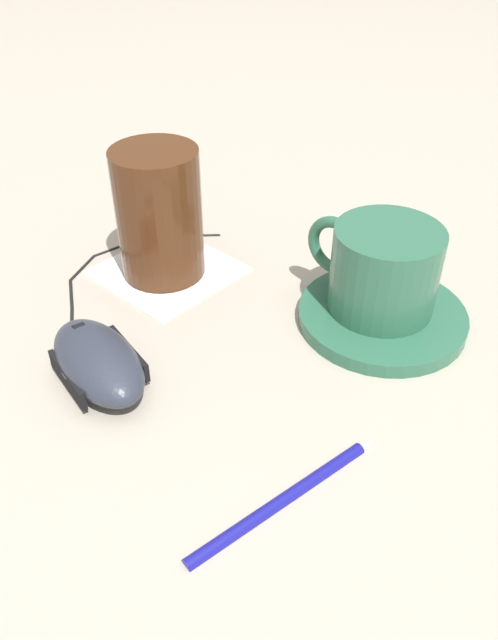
# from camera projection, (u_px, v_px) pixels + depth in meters

# --- Properties ---
(ground_plane) EXTENTS (3.00, 3.00, 0.00)m
(ground_plane) POSITION_uv_depth(u_px,v_px,m) (245.00, 316.00, 0.55)
(ground_plane) COLOR #B2A899
(saucer) EXTENTS (0.14, 0.14, 0.01)m
(saucer) POSITION_uv_depth(u_px,v_px,m) (382.00, 316.00, 0.53)
(saucer) COLOR #2D664C
(saucer) RESTS_ON ground
(coffee_cup) EXTENTS (0.09, 0.12, 0.07)m
(coffee_cup) POSITION_uv_depth(u_px,v_px,m) (382.00, 269.00, 0.51)
(coffee_cup) COLOR #2D664C
(coffee_cup) RESTS_ON saucer
(computer_mouse) EXTENTS (0.09, 0.12, 0.04)m
(computer_mouse) POSITION_uv_depth(u_px,v_px,m) (98.00, 361.00, 0.47)
(computer_mouse) COLOR #2D3342
(computer_mouse) RESTS_ON ground
(mouse_cable) EXTENTS (0.21, 0.09, 0.00)m
(mouse_cable) POSITION_uv_depth(u_px,v_px,m) (118.00, 265.00, 0.61)
(mouse_cable) COLOR black
(mouse_cable) RESTS_ON ground
(napkin_under_glass) EXTENTS (0.14, 0.14, 0.00)m
(napkin_under_glass) POSITION_uv_depth(u_px,v_px,m) (167.00, 270.00, 0.60)
(napkin_under_glass) COLOR white
(napkin_under_glass) RESTS_ON ground
(drinking_glass) EXTENTS (0.08, 0.08, 0.12)m
(drinking_glass) POSITION_uv_depth(u_px,v_px,m) (159.00, 214.00, 0.56)
(drinking_glass) COLOR #4C2814
(drinking_glass) RESTS_ON napkin_under_glass
(pen) EXTENTS (0.15, 0.07, 0.01)m
(pen) POSITION_uv_depth(u_px,v_px,m) (286.00, 494.00, 0.39)
(pen) COLOR navy
(pen) RESTS_ON ground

